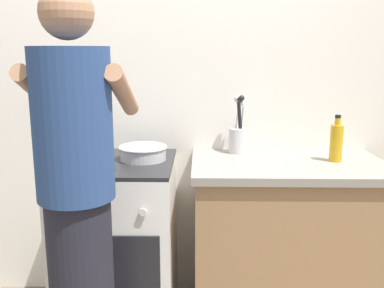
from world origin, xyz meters
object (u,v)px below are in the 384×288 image
object	(u,v)px
oil_bottle	(336,142)
stove_range	(118,242)
mixing_bowl	(143,152)
person	(78,207)
pot	(87,149)
utensil_crock	(238,135)

from	to	relation	value
oil_bottle	stove_range	bearing A→B (deg)	-178.62
mixing_bowl	person	distance (m)	0.64
pot	mixing_bowl	xyz separation A→B (m)	(0.28, 0.06, -0.03)
stove_range	mixing_bowl	size ratio (longest dim) A/B	3.49
pot	utensil_crock	distance (m)	0.83
mixing_bowl	pot	bearing A→B (deg)	-168.24
stove_range	utensil_crock	size ratio (longest dim) A/B	2.76
utensil_crock	oil_bottle	xyz separation A→B (m)	(0.49, -0.18, 0.00)
pot	oil_bottle	bearing A→B (deg)	2.08
pot	person	bearing A→B (deg)	-79.74
stove_range	pot	bearing A→B (deg)	-172.25
mixing_bowl	utensil_crock	world-z (taller)	utensil_crock
person	oil_bottle	bearing A→B (deg)	26.66
utensil_crock	oil_bottle	size ratio (longest dim) A/B	1.34
stove_range	mixing_bowl	world-z (taller)	mixing_bowl
mixing_bowl	utensil_crock	xyz separation A→B (m)	(0.51, 0.17, 0.06)
stove_range	oil_bottle	xyz separation A→B (m)	(1.14, 0.03, 0.55)
stove_range	pot	distance (m)	0.54
mixing_bowl	person	world-z (taller)	person
person	mixing_bowl	bearing A→B (deg)	73.41
oil_bottle	pot	bearing A→B (deg)	-177.92
mixing_bowl	person	bearing A→B (deg)	-106.59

